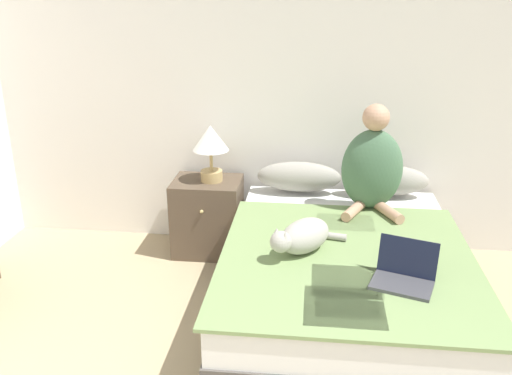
# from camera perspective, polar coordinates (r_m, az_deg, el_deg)

# --- Properties ---
(wall_back) EXTENTS (6.17, 0.05, 2.55)m
(wall_back) POSITION_cam_1_polar(r_m,az_deg,el_deg) (4.12, 7.94, 10.57)
(wall_back) COLOR white
(wall_back) RESTS_ON ground_plane
(bed) EXTENTS (1.46, 1.96, 0.51)m
(bed) POSITION_cam_1_polar(r_m,az_deg,el_deg) (3.47, 9.19, -9.53)
(bed) COLOR #4C4742
(bed) RESTS_ON ground_plane
(pillow_near) EXTENTS (0.63, 0.21, 0.23)m
(pillow_near) POSITION_cam_1_polar(r_m,az_deg,el_deg) (4.09, 4.54, 1.14)
(pillow_near) COLOR gray
(pillow_near) RESTS_ON bed
(pillow_far) EXTENTS (0.63, 0.21, 0.23)m
(pillow_far) POSITION_cam_1_polar(r_m,az_deg,el_deg) (4.12, 13.45, 0.78)
(pillow_far) COLOR gray
(pillow_far) RESTS_ON bed
(person_sitting) EXTENTS (0.42, 0.41, 0.74)m
(person_sitting) POSITION_cam_1_polar(r_m,az_deg,el_deg) (3.78, 12.14, 2.18)
(person_sitting) COLOR #476B4C
(person_sitting) RESTS_ON bed
(cat_tabby) EXTENTS (0.45, 0.43, 0.20)m
(cat_tabby) POSITION_cam_1_polar(r_m,az_deg,el_deg) (3.16, 4.91, -5.15)
(cat_tabby) COLOR #A8A399
(cat_tabby) RESTS_ON bed
(laptop_open) EXTENTS (0.37, 0.33, 0.22)m
(laptop_open) POSITION_cam_1_polar(r_m,az_deg,el_deg) (2.97, 15.30, -8.87)
(laptop_open) COLOR #424247
(laptop_open) RESTS_ON bed
(nightstand) EXTENTS (0.51, 0.43, 0.59)m
(nightstand) POSITION_cam_1_polar(r_m,az_deg,el_deg) (4.21, -5.10, -3.05)
(nightstand) COLOR brown
(nightstand) RESTS_ON ground_plane
(table_lamp) EXTENTS (0.27, 0.27, 0.43)m
(table_lamp) POSITION_cam_1_polar(r_m,az_deg,el_deg) (4.01, -4.80, 4.65)
(table_lamp) COLOR tan
(table_lamp) RESTS_ON nightstand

